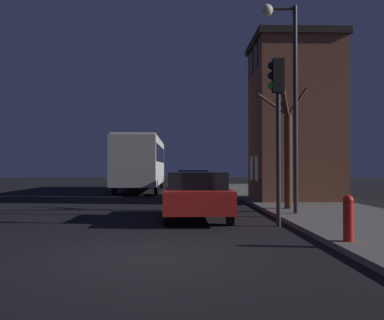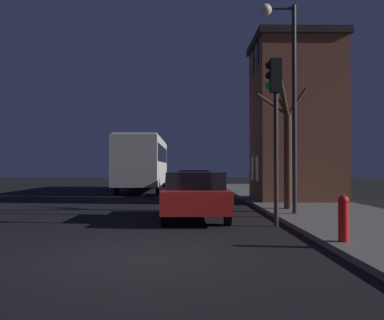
{
  "view_description": "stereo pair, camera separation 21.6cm",
  "coord_description": "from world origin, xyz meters",
  "px_view_note": "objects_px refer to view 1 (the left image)",
  "views": [
    {
      "loc": [
        0.66,
        -7.6,
        1.57
      ],
      "look_at": [
        1.08,
        9.32,
        1.87
      ],
      "focal_mm": 40.0,
      "sensor_mm": 36.0,
      "label": 1
    },
    {
      "loc": [
        0.88,
        -7.6,
        1.57
      ],
      "look_at": [
        1.08,
        9.32,
        1.87
      ],
      "focal_mm": 40.0,
      "sensor_mm": 36.0,
      "label": 2
    }
  ],
  "objects_px": {
    "streetlamp": "(286,75)",
    "car_mid_lane": "(192,183)",
    "bare_tree": "(287,146)",
    "fire_hydrant": "(348,217)",
    "car_near_lane": "(197,194)",
    "traffic_light": "(277,106)",
    "bus": "(141,160)"
  },
  "relations": [
    {
      "from": "streetlamp",
      "to": "car_mid_lane",
      "type": "height_order",
      "value": "streetlamp"
    },
    {
      "from": "bare_tree",
      "to": "fire_hydrant",
      "type": "distance_m",
      "value": 6.95
    },
    {
      "from": "streetlamp",
      "to": "car_near_lane",
      "type": "height_order",
      "value": "streetlamp"
    },
    {
      "from": "streetlamp",
      "to": "traffic_light",
      "type": "distance_m",
      "value": 2.52
    },
    {
      "from": "bus",
      "to": "car_mid_lane",
      "type": "height_order",
      "value": "bus"
    },
    {
      "from": "streetlamp",
      "to": "car_near_lane",
      "type": "relative_size",
      "value": 1.53
    },
    {
      "from": "car_near_lane",
      "to": "car_mid_lane",
      "type": "xyz_separation_m",
      "value": [
        0.11,
        9.58,
        -0.0
      ]
    },
    {
      "from": "car_near_lane",
      "to": "car_mid_lane",
      "type": "distance_m",
      "value": 9.58
    },
    {
      "from": "bare_tree",
      "to": "fire_hydrant",
      "type": "bearing_deg",
      "value": -94.05
    },
    {
      "from": "car_near_lane",
      "to": "fire_hydrant",
      "type": "relative_size",
      "value": 4.78
    },
    {
      "from": "bus",
      "to": "car_near_lane",
      "type": "height_order",
      "value": "bus"
    },
    {
      "from": "bus",
      "to": "car_near_lane",
      "type": "relative_size",
      "value": 2.57
    },
    {
      "from": "car_mid_lane",
      "to": "fire_hydrant",
      "type": "height_order",
      "value": "car_mid_lane"
    },
    {
      "from": "bare_tree",
      "to": "fire_hydrant",
      "type": "xyz_separation_m",
      "value": [
        -0.48,
        -6.71,
        -1.74
      ]
    },
    {
      "from": "car_near_lane",
      "to": "fire_hydrant",
      "type": "distance_m",
      "value": 5.41
    },
    {
      "from": "streetlamp",
      "to": "traffic_light",
      "type": "height_order",
      "value": "streetlamp"
    },
    {
      "from": "traffic_light",
      "to": "fire_hydrant",
      "type": "relative_size",
      "value": 4.95
    },
    {
      "from": "streetlamp",
      "to": "bare_tree",
      "type": "relative_size",
      "value": 1.42
    },
    {
      "from": "streetlamp",
      "to": "bare_tree",
      "type": "distance_m",
      "value": 2.73
    },
    {
      "from": "traffic_light",
      "to": "fire_hydrant",
      "type": "height_order",
      "value": "traffic_light"
    },
    {
      "from": "streetlamp",
      "to": "car_mid_lane",
      "type": "bearing_deg",
      "value": 106.69
    },
    {
      "from": "bare_tree",
      "to": "car_near_lane",
      "type": "bearing_deg",
      "value": -147.51
    },
    {
      "from": "traffic_light",
      "to": "car_near_lane",
      "type": "distance_m",
      "value": 3.59
    },
    {
      "from": "car_near_lane",
      "to": "streetlamp",
      "type": "bearing_deg",
      "value": 9.26
    },
    {
      "from": "traffic_light",
      "to": "car_mid_lane",
      "type": "height_order",
      "value": "traffic_light"
    },
    {
      "from": "streetlamp",
      "to": "bare_tree",
      "type": "bearing_deg",
      "value": 75.2
    },
    {
      "from": "bare_tree",
      "to": "car_mid_lane",
      "type": "xyz_separation_m",
      "value": [
        -3.16,
        7.5,
        -1.58
      ]
    },
    {
      "from": "streetlamp",
      "to": "bus",
      "type": "relative_size",
      "value": 0.6
    },
    {
      "from": "streetlamp",
      "to": "fire_hydrant",
      "type": "bearing_deg",
      "value": -90.52
    },
    {
      "from": "traffic_light",
      "to": "car_mid_lane",
      "type": "xyz_separation_m",
      "value": [
        -1.98,
        11.16,
        -2.45
      ]
    },
    {
      "from": "streetlamp",
      "to": "fire_hydrant",
      "type": "distance_m",
      "value": 6.41
    },
    {
      "from": "car_near_lane",
      "to": "traffic_light",
      "type": "bearing_deg",
      "value": -36.93
    }
  ]
}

